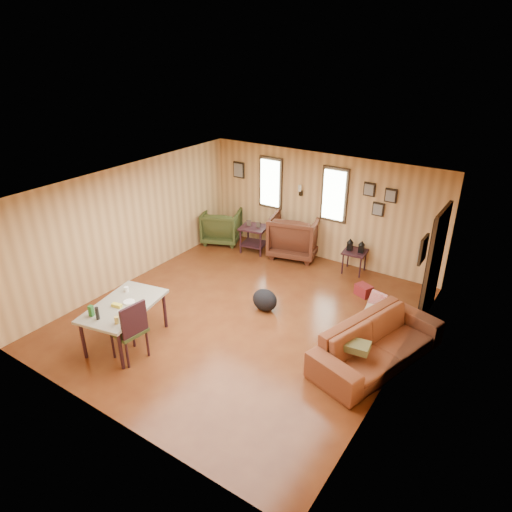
{
  "coord_description": "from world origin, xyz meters",
  "views": [
    {
      "loc": [
        4.06,
        -5.71,
        4.57
      ],
      "look_at": [
        0.0,
        0.4,
        1.05
      ],
      "focal_mm": 32.0,
      "sensor_mm": 36.0,
      "label": 1
    }
  ],
  "objects_px": {
    "end_table": "(254,234)",
    "dining_table": "(123,308)",
    "recliner_brown": "(295,233)",
    "recliner_green": "(222,225)",
    "side_table": "(355,250)",
    "sofa": "(379,337)"
  },
  "relations": [
    {
      "from": "recliner_green",
      "to": "side_table",
      "type": "xyz_separation_m",
      "value": [
        3.35,
        0.26,
        0.07
      ]
    },
    {
      "from": "recliner_green",
      "to": "end_table",
      "type": "relative_size",
      "value": 1.16
    },
    {
      "from": "recliner_brown",
      "to": "end_table",
      "type": "bearing_deg",
      "value": 7.78
    },
    {
      "from": "recliner_brown",
      "to": "dining_table",
      "type": "distance_m",
      "value": 4.54
    },
    {
      "from": "recliner_brown",
      "to": "dining_table",
      "type": "height_order",
      "value": "recliner_brown"
    },
    {
      "from": "sofa",
      "to": "side_table",
      "type": "bearing_deg",
      "value": 46.04
    },
    {
      "from": "end_table",
      "to": "side_table",
      "type": "relative_size",
      "value": 1.0
    },
    {
      "from": "end_table",
      "to": "dining_table",
      "type": "distance_m",
      "value": 4.14
    },
    {
      "from": "recliner_green",
      "to": "end_table",
      "type": "distance_m",
      "value": 0.98
    },
    {
      "from": "side_table",
      "to": "end_table",
      "type": "bearing_deg",
      "value": -172.75
    },
    {
      "from": "side_table",
      "to": "dining_table",
      "type": "xyz_separation_m",
      "value": [
        -2.14,
        -4.43,
        0.13
      ]
    },
    {
      "from": "sofa",
      "to": "recliner_brown",
      "type": "relative_size",
      "value": 2.11
    },
    {
      "from": "recliner_green",
      "to": "side_table",
      "type": "bearing_deg",
      "value": 161.44
    },
    {
      "from": "recliner_brown",
      "to": "recliner_green",
      "type": "height_order",
      "value": "recliner_brown"
    },
    {
      "from": "recliner_brown",
      "to": "side_table",
      "type": "height_order",
      "value": "recliner_brown"
    },
    {
      "from": "end_table",
      "to": "dining_table",
      "type": "xyz_separation_m",
      "value": [
        0.24,
        -4.13,
        0.22
      ]
    },
    {
      "from": "recliner_green",
      "to": "dining_table",
      "type": "distance_m",
      "value": 4.35
    },
    {
      "from": "recliner_green",
      "to": "end_table",
      "type": "height_order",
      "value": "recliner_green"
    },
    {
      "from": "side_table",
      "to": "dining_table",
      "type": "height_order",
      "value": "dining_table"
    },
    {
      "from": "end_table",
      "to": "side_table",
      "type": "xyz_separation_m",
      "value": [
        2.37,
        0.3,
        0.09
      ]
    },
    {
      "from": "sofa",
      "to": "side_table",
      "type": "relative_size",
      "value": 3.02
    },
    {
      "from": "dining_table",
      "to": "end_table",
      "type": "bearing_deg",
      "value": 81.87
    }
  ]
}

